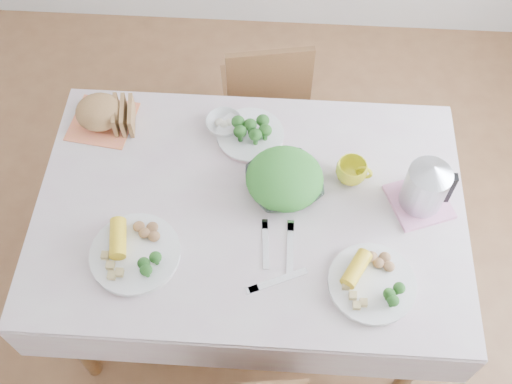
# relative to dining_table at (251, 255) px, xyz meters

# --- Properties ---
(floor) EXTENTS (3.60, 3.60, 0.00)m
(floor) POSITION_rel_dining_table_xyz_m (0.00, 0.00, -0.38)
(floor) COLOR brown
(floor) RESTS_ON ground
(dining_table) EXTENTS (1.40, 0.90, 0.75)m
(dining_table) POSITION_rel_dining_table_xyz_m (0.00, 0.00, 0.00)
(dining_table) COLOR brown
(dining_table) RESTS_ON floor
(tablecloth) EXTENTS (1.50, 1.00, 0.01)m
(tablecloth) POSITION_rel_dining_table_xyz_m (0.00, 0.00, 0.38)
(tablecloth) COLOR beige
(tablecloth) RESTS_ON dining_table
(chair_far) EXTENTS (0.45, 0.45, 0.85)m
(chair_far) POSITION_rel_dining_table_xyz_m (0.01, 0.84, 0.09)
(chair_far) COLOR brown
(chair_far) RESTS_ON floor
(salad_bowl) EXTENTS (0.34, 0.34, 0.06)m
(salad_bowl) POSITION_rel_dining_table_xyz_m (0.12, 0.08, 0.42)
(salad_bowl) COLOR white
(salad_bowl) RESTS_ON tablecloth
(dinner_plate_left) EXTENTS (0.35, 0.35, 0.03)m
(dinner_plate_left) POSITION_rel_dining_table_xyz_m (-0.36, -0.22, 0.40)
(dinner_plate_left) COLOR white
(dinner_plate_left) RESTS_ON tablecloth
(dinner_plate_right) EXTENTS (0.40, 0.40, 0.02)m
(dinner_plate_right) POSITION_rel_dining_table_xyz_m (0.41, -0.28, 0.40)
(dinner_plate_right) COLOR white
(dinner_plate_right) RESTS_ON tablecloth
(broccoli_plate) EXTENTS (0.28, 0.28, 0.02)m
(broccoli_plate) POSITION_rel_dining_table_xyz_m (-0.02, 0.30, 0.40)
(broccoli_plate) COLOR beige
(broccoli_plate) RESTS_ON tablecloth
(napkin) EXTENTS (0.26, 0.26, 0.00)m
(napkin) POSITION_rel_dining_table_xyz_m (-0.59, 0.34, 0.39)
(napkin) COLOR #F48052
(napkin) RESTS_ON tablecloth
(bread_loaf) EXTENTS (0.21, 0.20, 0.11)m
(bread_loaf) POSITION_rel_dining_table_xyz_m (-0.59, 0.34, 0.45)
(bread_loaf) COLOR olive
(bread_loaf) RESTS_ON napkin
(fruit_bowl) EXTENTS (0.15, 0.15, 0.04)m
(fruit_bowl) POSITION_rel_dining_table_xyz_m (-0.12, 0.34, 0.41)
(fruit_bowl) COLOR white
(fruit_bowl) RESTS_ON tablecloth
(yellow_mug) EXTENTS (0.14, 0.14, 0.09)m
(yellow_mug) POSITION_rel_dining_table_xyz_m (0.35, 0.14, 0.43)
(yellow_mug) COLOR yellow
(yellow_mug) RESTS_ON tablecloth
(pink_tray) EXTENTS (0.25, 0.25, 0.02)m
(pink_tray) POSITION_rel_dining_table_xyz_m (0.59, 0.05, 0.40)
(pink_tray) COLOR pink
(pink_tray) RESTS_ON tablecloth
(electric_kettle) EXTENTS (0.19, 0.19, 0.21)m
(electric_kettle) POSITION_rel_dining_table_xyz_m (0.59, 0.05, 0.51)
(electric_kettle) COLOR #B2B5BA
(electric_kettle) RESTS_ON pink_tray
(fork_left) EXTENTS (0.03, 0.18, 0.00)m
(fork_left) POSITION_rel_dining_table_xyz_m (0.06, -0.15, 0.39)
(fork_left) COLOR silver
(fork_left) RESTS_ON tablecloth
(fork_right) EXTENTS (0.02, 0.20, 0.00)m
(fork_right) POSITION_rel_dining_table_xyz_m (0.15, -0.16, 0.39)
(fork_right) COLOR silver
(fork_right) RESTS_ON tablecloth
(knife) EXTENTS (0.19, 0.10, 0.00)m
(knife) POSITION_rel_dining_table_xyz_m (0.11, -0.28, 0.39)
(knife) COLOR silver
(knife) RESTS_ON tablecloth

